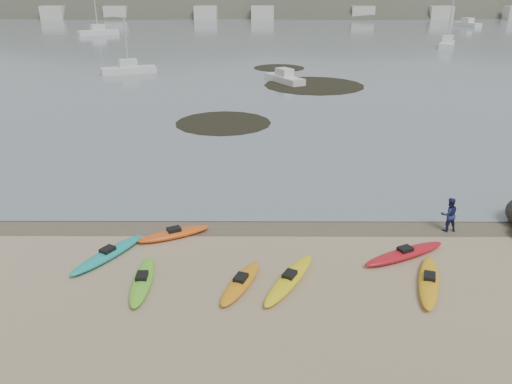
{
  "coord_description": "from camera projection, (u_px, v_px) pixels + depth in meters",
  "views": [
    {
      "loc": [
        0.09,
        -20.59,
        10.07
      ],
      "look_at": [
        0.0,
        0.0,
        1.5
      ],
      "focal_mm": 35.0,
      "sensor_mm": 36.0,
      "label": 1
    }
  ],
  "objects": [
    {
      "name": "far_town",
      "position": [
        277.0,
        13.0,
        155.96
      ],
      "size": [
        199.0,
        5.0,
        4.0
      ],
      "color": "beige",
      "rests_on": "ground"
    },
    {
      "name": "ground",
      "position": [
        256.0,
        222.0,
        22.88
      ],
      "size": [
        600.0,
        600.0,
        0.0
      ],
      "primitive_type": "plane",
      "color": "tan",
      "rests_on": "ground"
    },
    {
      "name": "far_hills",
      "position": [
        352.0,
        52.0,
        207.92
      ],
      "size": [
        550.0,
        135.0,
        80.0
      ],
      "color": "#384235",
      "rests_on": "ground"
    },
    {
      "name": "water",
      "position": [
        258.0,
        3.0,
        299.84
      ],
      "size": [
        1200.0,
        1200.0,
        0.0
      ],
      "primitive_type": "plane",
      "color": "slate",
      "rests_on": "ground"
    },
    {
      "name": "kelp_mats",
      "position": [
        287.0,
        88.0,
        52.27
      ],
      "size": [
        17.92,
        35.1,
        0.04
      ],
      "color": "black",
      "rests_on": "water"
    },
    {
      "name": "person_east",
      "position": [
        449.0,
        215.0,
        21.81
      ],
      "size": [
        0.82,
        0.67,
        1.56
      ],
      "primitive_type": "imported",
      "rotation": [
        0.0,
        0.0,
        3.26
      ],
      "color": "navy",
      "rests_on": "ground"
    },
    {
      "name": "wet_sand",
      "position": [
        256.0,
        225.0,
        22.6
      ],
      "size": [
        60.0,
        60.0,
        0.0
      ],
      "primitive_type": "plane",
      "color": "brown",
      "rests_on": "ground"
    },
    {
      "name": "kayaks",
      "position": [
        227.0,
        270.0,
        18.75
      ],
      "size": [
        18.56,
        7.91,
        0.34
      ],
      "color": "yellow",
      "rests_on": "ground"
    },
    {
      "name": "moored_boats",
      "position": [
        310.0,
        37.0,
        98.14
      ],
      "size": [
        95.77,
        88.34,
        1.19
      ],
      "color": "silver",
      "rests_on": "ground"
    }
  ]
}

